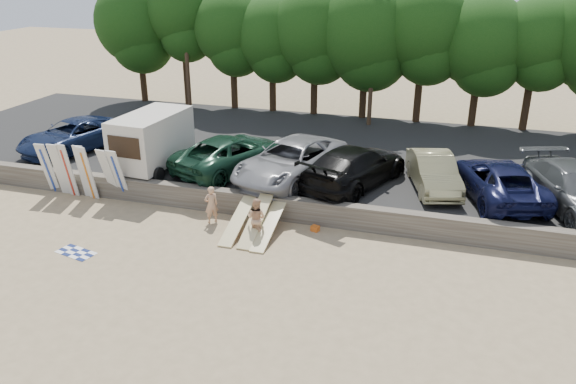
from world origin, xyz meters
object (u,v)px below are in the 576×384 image
Objects in this scene: car_0 at (73,136)px; car_6 at (575,189)px; box_trailer at (152,139)px; beachgoer_b at (256,218)px; car_2 at (291,161)px; car_1 at (231,153)px; beachgoer_a at (211,205)px; car_5 at (499,180)px; cooler at (259,224)px; car_3 at (355,166)px; car_4 at (433,172)px.

car_0 is 23.93m from car_6.
box_trailer is 0.76× the size of car_0.
beachgoer_b is at bearing -27.47° from box_trailer.
car_2 is (6.66, 0.60, -0.62)m from box_trailer.
car_1 is at bearing 18.71° from box_trailer.
beachgoer_b reaches higher than beachgoer_a.
box_trailer is 0.76× the size of car_5.
beachgoer_a is (-2.23, -3.87, -0.81)m from car_2.
car_2 is at bearing -165.38° from car_1.
beachgoer_a is at bearing 3.81° from car_5.
box_trailer is 2.72× the size of beachgoer_b.
cooler is (6.45, -3.19, -2.06)m from box_trailer.
car_1 is 0.99× the size of car_3.
car_0 is 1.01× the size of car_5.
car_6 is at bearing -148.07° from beachgoer_b.
car_1 is 3.77× the size of beachgoer_b.
box_trailer is 9.60m from car_3.
car_1 is 3.87× the size of beachgoer_a.
box_trailer reaches higher than beachgoer_a.
car_4 is (12.91, 1.39, -0.75)m from box_trailer.
beachgoer_a is at bearing -103.90° from car_2.
car_4 is 0.78× the size of car_6.
car_4 reaches higher than cooler.
box_trailer reaches higher than car_5.
car_2 reaches higher than car_4.
box_trailer is 13.01m from car_4.
beachgoer_a is 0.97× the size of beachgoer_b.
car_5 is (21.08, -0.29, -0.01)m from car_0.
car_4 is at bearing -155.85° from car_1.
car_0 is at bearing -167.54° from car_2.
car_2 reaches higher than car_0.
cooler is at bearing -4.10° from car_0.
car_2 reaches higher than car_3.
car_1 is at bearing -170.93° from car_2.
car_5 is 2.86m from car_6.
car_4 is at bearing 9.64° from box_trailer.
car_6 is at bearing 16.99° from car_2.
cooler is (-0.19, 0.79, -0.65)m from beachgoer_b.
car_2 is 4.65m from beachgoer_b.
box_trailer is 6.71m from car_2.
car_1 is 3.08m from car_2.
car_3 reaches higher than car_0.
beachgoer_b is at bearing 79.15° from car_3.
car_3 is (9.55, 0.79, -0.63)m from box_trailer.
cooler is (2.85, -4.17, -1.39)m from car_1.
car_0 is 0.97× the size of car_6.
car_4 is 9.70m from beachgoer_a.
car_0 is 21.08m from car_5.
car_0 reaches higher than car_5.
car_0 reaches higher than beachgoer_a.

